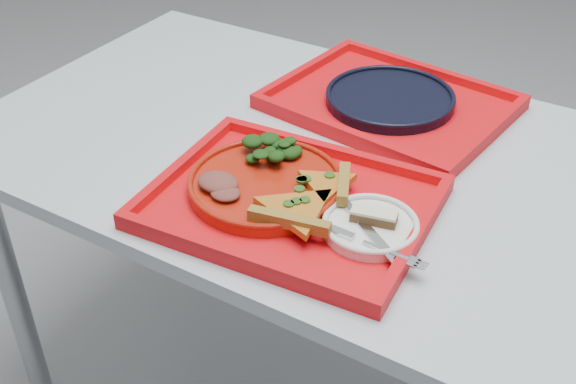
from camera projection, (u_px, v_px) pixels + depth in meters
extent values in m
cube|color=#ABB3C0|center=(383.00, 176.00, 1.30)|extent=(1.60, 0.80, 0.03)
cylinder|color=gray|center=(13.00, 291.00, 1.60)|extent=(0.05, 0.05, 0.72)
cylinder|color=gray|center=(189.00, 157.00, 2.04)|extent=(0.05, 0.05, 0.72)
cube|color=red|center=(291.00, 206.00, 1.19)|extent=(0.47, 0.38, 0.01)
cube|color=red|center=(389.00, 106.00, 1.47)|extent=(0.49, 0.40, 0.01)
cylinder|color=#A91B0B|center=(266.00, 186.00, 1.21)|extent=(0.26, 0.26, 0.02)
cylinder|color=white|center=(370.00, 228.00, 1.12)|extent=(0.15, 0.15, 0.01)
cylinder|color=black|center=(390.00, 99.00, 1.46)|extent=(0.26, 0.26, 0.02)
ellipsoid|color=black|center=(268.00, 147.00, 1.26)|extent=(0.09, 0.08, 0.04)
ellipsoid|color=brown|center=(218.00, 182.00, 1.19)|extent=(0.07, 0.06, 0.02)
cube|color=#53381B|center=(374.00, 217.00, 1.12)|extent=(0.08, 0.04, 0.02)
cube|color=beige|center=(374.00, 212.00, 1.12)|extent=(0.08, 0.04, 0.00)
cube|color=silver|center=(366.00, 227.00, 1.11)|extent=(0.16, 0.12, 0.01)
cube|color=silver|center=(362.00, 241.00, 1.08)|extent=(0.19, 0.03, 0.01)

